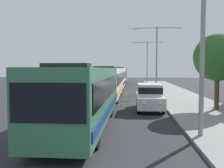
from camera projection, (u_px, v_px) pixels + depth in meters
bus_lead at (84, 95)px, 12.55m from camera, size 2.58×10.66×3.21m
bus_second_in_line at (108, 82)px, 24.75m from camera, size 2.58×11.22×3.21m
bus_middle at (116, 77)px, 37.08m from camera, size 2.58×11.43×3.21m
bus_fourth_in_line at (120, 75)px, 49.55m from camera, size 2.58×11.63×3.21m
white_suv at (149, 96)px, 17.94m from camera, size 1.86×4.71×1.90m
box_truck_oncoming at (105, 75)px, 51.13m from camera, size 2.35×7.77×3.15m
streetlamp_near at (203, 24)px, 10.30m from camera, size 5.51×0.28×7.65m
streetlamp_mid at (157, 52)px, 30.30m from camera, size 5.86×0.28×7.99m
streetlamp_far at (147, 57)px, 50.30m from camera, size 6.23×0.28×8.36m
roadside_tree at (218, 58)px, 17.16m from camera, size 3.29×3.29×5.28m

